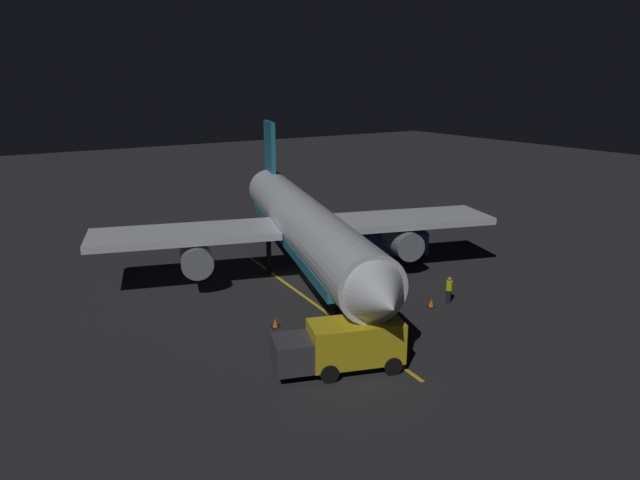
# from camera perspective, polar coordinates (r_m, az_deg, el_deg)

# --- Properties ---
(ground_plane) EXTENTS (180.00, 180.00, 0.20)m
(ground_plane) POSITION_cam_1_polar(r_m,az_deg,el_deg) (41.17, -1.50, -4.20)
(ground_plane) COLOR #242427
(apron_guide_stripe) EXTENTS (1.99, 22.43, 0.01)m
(apron_guide_stripe) POSITION_cam_1_polar(r_m,az_deg,el_deg) (37.10, -0.60, -6.30)
(apron_guide_stripe) COLOR gold
(apron_guide_stripe) RESTS_ON ground_plane
(airliner) EXTENTS (29.04, 32.97, 10.36)m
(airliner) POSITION_cam_1_polar(r_m,az_deg,el_deg) (40.50, -1.73, 1.52)
(airliner) COLOR silver
(airliner) RESTS_ON ground_plane
(baggage_truck) EXTENTS (6.68, 3.99, 2.50)m
(baggage_truck) POSITION_cam_1_polar(r_m,az_deg,el_deg) (28.63, 2.38, -10.43)
(baggage_truck) COLOR gold
(baggage_truck) RESTS_ON ground_plane
(catering_truck) EXTENTS (6.84, 4.64, 2.21)m
(catering_truck) POSITION_cam_1_polar(r_m,az_deg,el_deg) (46.24, 6.70, -0.40)
(catering_truck) COLOR navy
(catering_truck) RESTS_ON ground_plane
(ground_crew_worker) EXTENTS (0.40, 0.40, 1.74)m
(ground_crew_worker) POSITION_cam_1_polar(r_m,az_deg,el_deg) (37.83, 12.66, -4.82)
(ground_crew_worker) COLOR black
(ground_crew_worker) RESTS_ON ground_plane
(traffic_cone_near_left) EXTENTS (0.50, 0.50, 0.55)m
(traffic_cone_near_left) POSITION_cam_1_polar(r_m,az_deg,el_deg) (37.16, 10.95, -6.16)
(traffic_cone_near_left) COLOR #EA590F
(traffic_cone_near_left) RESTS_ON ground_plane
(traffic_cone_near_right) EXTENTS (0.50, 0.50, 0.55)m
(traffic_cone_near_right) POSITION_cam_1_polar(r_m,az_deg,el_deg) (38.66, 8.12, -5.15)
(traffic_cone_near_right) COLOR #EA590F
(traffic_cone_near_right) RESTS_ON ground_plane
(traffic_cone_under_wing) EXTENTS (0.50, 0.50, 0.55)m
(traffic_cone_under_wing) POSITION_cam_1_polar(r_m,az_deg,el_deg) (37.25, 4.44, -5.85)
(traffic_cone_under_wing) COLOR #EA590F
(traffic_cone_under_wing) RESTS_ON ground_plane
(traffic_cone_far) EXTENTS (0.50, 0.50, 0.55)m
(traffic_cone_far) POSITION_cam_1_polar(r_m,az_deg,el_deg) (33.76, -4.44, -8.20)
(traffic_cone_far) COLOR #EA590F
(traffic_cone_far) RESTS_ON ground_plane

